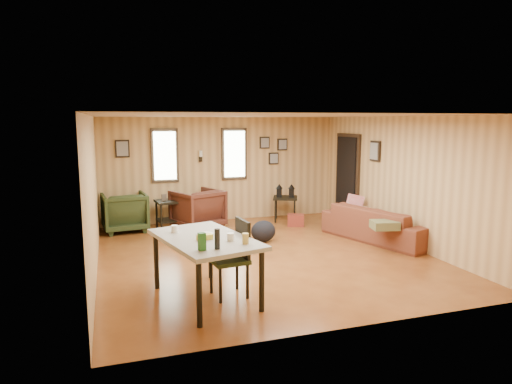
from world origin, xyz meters
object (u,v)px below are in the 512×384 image
Objects in this scene: sofa at (379,218)px; dining_table at (205,243)px; side_table at (285,196)px; recliner_green at (125,210)px; end_table at (171,209)px; recliner_brown at (198,207)px.

dining_table is (-3.83, -1.91, 0.32)m from sofa.
dining_table is (-2.73, -4.09, 0.17)m from side_table.
sofa is 2.45m from side_table.
recliner_green is 1.17× the size of end_table.
recliner_brown is at bearing 67.17° from dining_table.
sofa is at bearing 124.14° from recliner_brown.
sofa is 2.40× the size of recliner_brown.
dining_table reaches higher than sofa.
end_table is (-0.56, 0.15, -0.04)m from recliner_brown.
sofa is 5.23m from recliner_green.
end_table is at bearing 179.57° from side_table.
recliner_brown is 0.52× the size of dining_table.
side_table is 4.92m from dining_table.
sofa reaches higher than end_table.
side_table is at bearing 8.45° from sofa.
side_table is at bearing 42.73° from dining_table.
end_table is (-3.75, 2.20, -0.01)m from sofa.
recliner_green is at bearing 87.97° from dining_table.
end_table is 0.89× the size of side_table.
end_table is at bearing 41.21° from sofa.
recliner_green is 1.04× the size of side_table.
recliner_brown is 1.22× the size of end_table.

